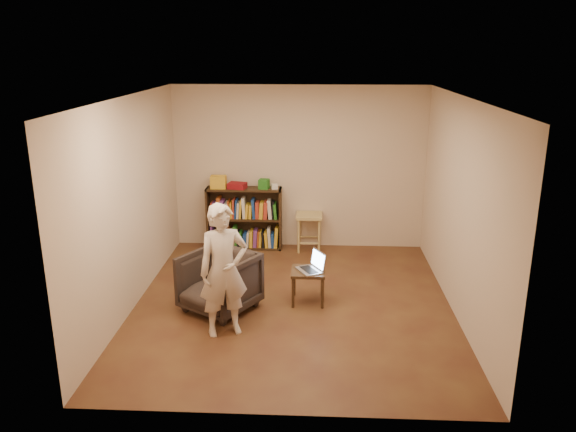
{
  "coord_description": "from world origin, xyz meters",
  "views": [
    {
      "loc": [
        0.27,
        -6.52,
        3.16
      ],
      "look_at": [
        -0.08,
        0.35,
        1.07
      ],
      "focal_mm": 35.0,
      "sensor_mm": 36.0,
      "label": 1
    }
  ],
  "objects_px": {
    "laptop": "(313,266)",
    "bookshelf": "(245,222)",
    "person": "(224,271)",
    "armchair": "(219,282)",
    "stool": "(309,221)",
    "side_table": "(308,275)"
  },
  "relations": [
    {
      "from": "person",
      "to": "laptop",
      "type": "bearing_deg",
      "value": 18.08
    },
    {
      "from": "armchair",
      "to": "person",
      "type": "bearing_deg",
      "value": -42.35
    },
    {
      "from": "side_table",
      "to": "laptop",
      "type": "relative_size",
      "value": 1.03
    },
    {
      "from": "armchair",
      "to": "laptop",
      "type": "distance_m",
      "value": 1.19
    },
    {
      "from": "laptop",
      "to": "bookshelf",
      "type": "bearing_deg",
      "value": -179.47
    },
    {
      "from": "side_table",
      "to": "stool",
      "type": "bearing_deg",
      "value": 90.45
    },
    {
      "from": "stool",
      "to": "laptop",
      "type": "relative_size",
      "value": 1.41
    },
    {
      "from": "bookshelf",
      "to": "person",
      "type": "relative_size",
      "value": 0.78
    },
    {
      "from": "bookshelf",
      "to": "stool",
      "type": "xyz_separation_m",
      "value": [
        1.05,
        -0.06,
        0.04
      ]
    },
    {
      "from": "armchair",
      "to": "stool",
      "type": "bearing_deg",
      "value": 96.1
    },
    {
      "from": "armchair",
      "to": "person",
      "type": "height_order",
      "value": "person"
    },
    {
      "from": "bookshelf",
      "to": "armchair",
      "type": "relative_size",
      "value": 1.48
    },
    {
      "from": "person",
      "to": "armchair",
      "type": "bearing_deg",
      "value": 82.61
    },
    {
      "from": "armchair",
      "to": "person",
      "type": "relative_size",
      "value": 0.53
    },
    {
      "from": "armchair",
      "to": "laptop",
      "type": "relative_size",
      "value": 1.93
    },
    {
      "from": "bookshelf",
      "to": "side_table",
      "type": "xyz_separation_m",
      "value": [
        1.06,
        -2.0,
        -0.08
      ]
    },
    {
      "from": "bookshelf",
      "to": "stool",
      "type": "relative_size",
      "value": 2.02
    },
    {
      "from": "bookshelf",
      "to": "laptop",
      "type": "relative_size",
      "value": 2.85
    },
    {
      "from": "laptop",
      "to": "person",
      "type": "relative_size",
      "value": 0.28
    },
    {
      "from": "stool",
      "to": "side_table",
      "type": "bearing_deg",
      "value": -89.55
    },
    {
      "from": "side_table",
      "to": "laptop",
      "type": "height_order",
      "value": "laptop"
    },
    {
      "from": "armchair",
      "to": "side_table",
      "type": "height_order",
      "value": "armchair"
    }
  ]
}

